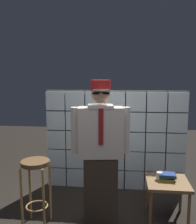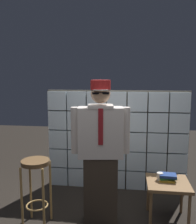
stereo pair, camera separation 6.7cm
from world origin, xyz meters
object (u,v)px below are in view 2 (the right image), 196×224
(standing_person, at_px, (100,151))
(bar_stool, at_px, (36,177))
(book_stack, at_px, (167,177))
(coffee_mug, at_px, (160,176))
(side_table, at_px, (168,187))

(standing_person, distance_m, bar_stool, 0.84)
(standing_person, distance_m, book_stack, 0.92)
(book_stack, height_order, coffee_mug, coffee_mug)
(standing_person, xyz_separation_m, book_stack, (0.83, 0.18, -0.36))
(standing_person, xyz_separation_m, side_table, (0.83, 0.14, -0.48))
(bar_stool, height_order, side_table, bar_stool)
(book_stack, relative_size, coffee_mug, 1.80)
(standing_person, relative_size, coffee_mug, 14.09)
(standing_person, bearing_deg, coffee_mug, 6.44)
(side_table, xyz_separation_m, book_stack, (-0.00, 0.04, 0.11))
(standing_person, height_order, coffee_mug, standing_person)
(standing_person, bearing_deg, bar_stool, -176.68)
(bar_stool, xyz_separation_m, coffee_mug, (1.50, 0.33, -0.05))
(side_table, height_order, coffee_mug, coffee_mug)
(book_stack, xyz_separation_m, coffee_mug, (-0.09, 0.00, 0.00))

